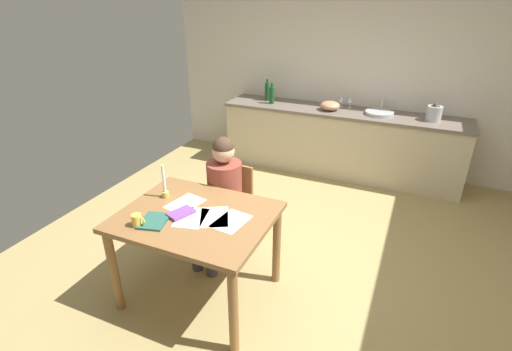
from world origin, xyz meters
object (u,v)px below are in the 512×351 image
(coffee_mug, at_px, (137,220))
(bottle_vinegar, at_px, (272,95))
(person_seated, at_px, (221,193))
(book_magazine, at_px, (154,221))
(mixing_bowl, at_px, (330,106))
(candlestick, at_px, (165,188))
(book_cookery, at_px, (181,213))
(chair_at_table, at_px, (230,205))
(sink_unit, at_px, (379,113))
(wine_glass_by_kettle, at_px, (341,99))
(dining_table, at_px, (197,227))
(wine_glass_near_sink, at_px, (350,100))
(bottle_oil, at_px, (267,91))
(stovetop_kettle, at_px, (434,113))

(coffee_mug, bearing_deg, bottle_vinegar, 93.62)
(person_seated, xyz_separation_m, book_magazine, (-0.14, -0.78, 0.12))
(coffee_mug, relative_size, mixing_bowl, 0.42)
(candlestick, xyz_separation_m, book_cookery, (0.28, -0.19, -0.07))
(chair_at_table, xyz_separation_m, bottle_vinegar, (-0.42, 2.14, 0.54))
(sink_unit, bearing_deg, person_seated, -114.28)
(person_seated, distance_m, book_cookery, 0.62)
(candlestick, distance_m, sink_unit, 3.08)
(sink_unit, bearing_deg, wine_glass_by_kettle, 164.72)
(sink_unit, xyz_separation_m, mixing_bowl, (-0.64, -0.06, 0.04))
(wine_glass_by_kettle, bearing_deg, sink_unit, -15.28)
(dining_table, bearing_deg, bottle_vinegar, 100.02)
(candlestick, height_order, book_cookery, candlestick)
(coffee_mug, bearing_deg, wine_glass_near_sink, 75.71)
(sink_unit, bearing_deg, book_cookery, -109.85)
(chair_at_table, xyz_separation_m, bottle_oil, (-0.55, 2.26, 0.55))
(bottle_vinegar, bearing_deg, wine_glass_by_kettle, 12.52)
(candlestick, bearing_deg, wine_glass_near_sink, 72.32)
(stovetop_kettle, relative_size, wine_glass_by_kettle, 1.43)
(bottle_vinegar, bearing_deg, candlestick, -87.34)
(book_cookery, distance_m, wine_glass_near_sink, 3.18)
(book_magazine, distance_m, stovetop_kettle, 3.63)
(chair_at_table, height_order, bottle_vinegar, bottle_vinegar)
(book_magazine, xyz_separation_m, book_cookery, (0.13, 0.17, 0.01))
(dining_table, bearing_deg, coffee_mug, -134.77)
(candlestick, bearing_deg, chair_at_table, 62.59)
(wine_glass_by_kettle, bearing_deg, bottle_oil, -175.53)
(dining_table, xyz_separation_m, candlestick, (-0.38, 0.14, 0.20))
(stovetop_kettle, bearing_deg, chair_at_table, -127.49)
(book_magazine, relative_size, stovetop_kettle, 1.07)
(candlestick, distance_m, wine_glass_near_sink, 3.07)
(bottle_oil, xyz_separation_m, mixing_bowl, (0.96, -0.13, -0.07))
(wine_glass_by_kettle, bearing_deg, bottle_vinegar, -167.48)
(chair_at_table, bearing_deg, bottle_oil, 103.56)
(book_cookery, bearing_deg, person_seated, 110.06)
(sink_unit, relative_size, stovetop_kettle, 1.64)
(coffee_mug, relative_size, book_cookery, 0.56)
(bottle_oil, bearing_deg, dining_table, -78.12)
(bottle_oil, bearing_deg, bottle_vinegar, -45.71)
(book_cookery, bearing_deg, bottle_vinegar, 118.87)
(candlestick, bearing_deg, coffee_mug, -80.57)
(stovetop_kettle, bearing_deg, book_cookery, -119.99)
(coffee_mug, relative_size, bottle_oil, 0.36)
(mixing_bowl, height_order, stovetop_kettle, stovetop_kettle)
(book_cookery, height_order, mixing_bowl, mixing_bowl)
(sink_unit, distance_m, stovetop_kettle, 0.64)
(dining_table, relative_size, wine_glass_by_kettle, 7.54)
(chair_at_table, relative_size, sink_unit, 2.38)
(chair_at_table, relative_size, coffee_mug, 7.75)
(dining_table, bearing_deg, chair_at_table, 96.40)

